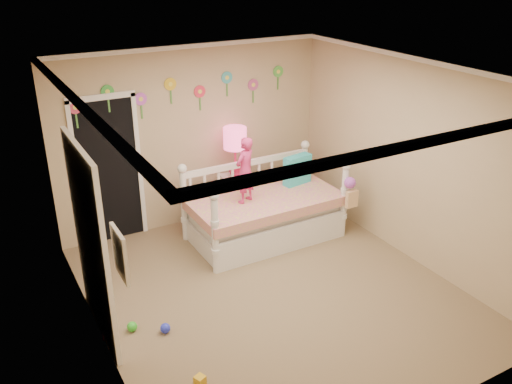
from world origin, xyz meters
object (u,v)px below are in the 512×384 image
child (245,170)px  nightstand (236,197)px  daybed (265,201)px  table_lamp (235,144)px

child → nightstand: (0.23, 0.74, -0.74)m
daybed → child: bearing=-177.0°
daybed → table_lamp: bearing=95.9°
table_lamp → daybed: bearing=-84.0°
child → nightstand: size_ratio=1.30×
nightstand → table_lamp: (0.00, 0.00, 0.84)m
nightstand → table_lamp: table_lamp is taller
daybed → nightstand: bearing=95.9°
nightstand → table_lamp: size_ratio=0.95×
table_lamp → child: bearing=-107.7°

